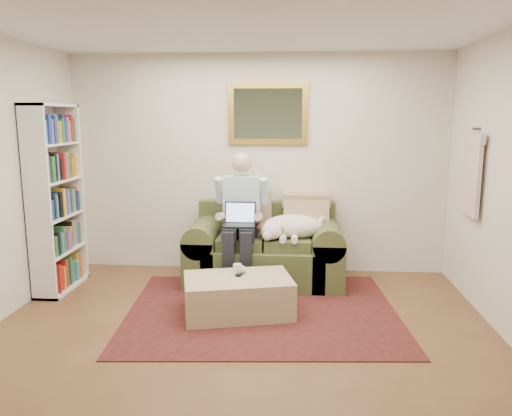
# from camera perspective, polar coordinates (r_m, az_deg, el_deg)

# --- Properties ---
(room_shell) EXTENTS (4.51, 5.00, 2.61)m
(room_shell) POSITION_cam_1_polar(r_m,az_deg,el_deg) (3.89, -2.28, 2.01)
(room_shell) COLOR brown
(room_shell) RESTS_ON ground
(rug) EXTENTS (2.74, 2.27, 0.01)m
(rug) POSITION_cam_1_polar(r_m,az_deg,el_deg) (4.96, 0.71, -11.63)
(rug) COLOR #321614
(rug) RESTS_ON room_shell
(sofa) EXTENTS (1.75, 0.89, 1.05)m
(sofa) POSITION_cam_1_polar(r_m,az_deg,el_deg) (5.72, 1.04, -5.46)
(sofa) COLOR #3D4424
(sofa) RESTS_ON room_shell
(seated_man) EXTENTS (0.58, 0.82, 1.47)m
(seated_man) POSITION_cam_1_polar(r_m,az_deg,el_deg) (5.49, -1.79, -1.50)
(seated_man) COLOR #8CB7D8
(seated_man) RESTS_ON sofa
(laptop) EXTENTS (0.34, 0.27, 0.25)m
(laptop) POSITION_cam_1_polar(r_m,az_deg,el_deg) (5.41, -1.88, -1.28)
(laptop) COLOR black
(laptop) RESTS_ON seated_man
(sleeping_dog) EXTENTS (0.72, 0.45, 0.27)m
(sleeping_dog) POSITION_cam_1_polar(r_m,az_deg,el_deg) (5.54, 4.23, -2.12)
(sleeping_dog) COLOR white
(sleeping_dog) RESTS_ON sofa
(ottoman) EXTENTS (1.13, 0.86, 0.36)m
(ottoman) POSITION_cam_1_polar(r_m,az_deg,el_deg) (4.83, -2.08, -10.00)
(ottoman) COLOR #D1C08B
(ottoman) RESTS_ON room_shell
(coffee_mug) EXTENTS (0.08, 0.08, 0.10)m
(coffee_mug) POSITION_cam_1_polar(r_m,az_deg,el_deg) (4.86, -2.14, -7.00)
(coffee_mug) COLOR white
(coffee_mug) RESTS_ON ottoman
(tv_remote) EXTENTS (0.08, 0.16, 0.02)m
(tv_remote) POSITION_cam_1_polar(r_m,az_deg,el_deg) (4.85, -1.81, -7.51)
(tv_remote) COLOR black
(tv_remote) RESTS_ON ottoman
(bookshelf) EXTENTS (0.28, 0.80, 2.00)m
(bookshelf) POSITION_cam_1_polar(r_m,az_deg,el_deg) (5.75, -21.93, 0.97)
(bookshelf) COLOR white
(bookshelf) RESTS_ON room_shell
(wall_mirror) EXTENTS (0.94, 0.04, 0.72)m
(wall_mirror) POSITION_cam_1_polar(r_m,az_deg,el_deg) (5.95, 1.37, 10.73)
(wall_mirror) COLOR gold
(wall_mirror) RESTS_ON room_shell
(hanging_shirt) EXTENTS (0.06, 0.52, 0.90)m
(hanging_shirt) POSITION_cam_1_polar(r_m,az_deg,el_deg) (5.38, 23.38, 4.04)
(hanging_shirt) COLOR beige
(hanging_shirt) RESTS_ON room_shell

